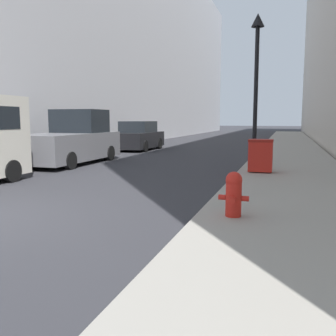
{
  "coord_description": "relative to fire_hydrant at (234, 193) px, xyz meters",
  "views": [
    {
      "loc": [
        5.48,
        -4.97,
        1.79
      ],
      "look_at": [
        -1.19,
        15.99,
        -1.09
      ],
      "focal_mm": 40.0,
      "sensor_mm": 36.0,
      "label": 1
    }
  ],
  "objects": [
    {
      "name": "building_left_glass",
      "position": [
        -15.71,
        24.77,
        8.42
      ],
      "size": [
        12.0,
        60.0,
        17.95
      ],
      "color": "#BCBCC1",
      "rests_on": "ground"
    },
    {
      "name": "parked_sedan_near",
      "position": [
        -7.45,
        14.09,
        0.21
      ],
      "size": [
        1.92,
        4.07,
        1.67
      ],
      "color": "black",
      "rests_on": "ground"
    },
    {
      "name": "lamppost",
      "position": [
        -0.32,
        7.79,
        2.97
      ],
      "size": [
        0.46,
        0.46,
        5.31
      ],
      "color": "black",
      "rests_on": "sidewalk_right"
    },
    {
      "name": "pickup_truck",
      "position": [
        -7.56,
        7.13,
        0.34
      ],
      "size": [
        2.24,
        5.07,
        2.19
      ],
      "color": "slate",
      "rests_on": "ground"
    },
    {
      "name": "fire_hydrant",
      "position": [
        0.0,
        0.0,
        0.0
      ],
      "size": [
        0.51,
        0.39,
        0.76
      ],
      "color": "red",
      "rests_on": "sidewalk_right"
    },
    {
      "name": "trash_bin",
      "position": [
        0.06,
        5.62,
        0.12
      ],
      "size": [
        0.73,
        0.6,
        1.02
      ],
      "color": "red",
      "rests_on": "sidewalk_right"
    },
    {
      "name": "sidewalk_right",
      "position": [
        1.05,
        16.77,
        -0.48
      ],
      "size": [
        3.36,
        60.0,
        0.16
      ],
      "color": "#9E998E",
      "rests_on": "ground"
    }
  ]
}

